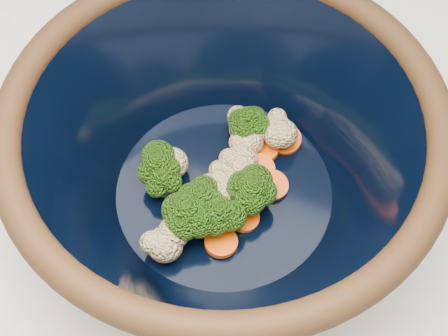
% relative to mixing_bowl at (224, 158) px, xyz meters
% --- Properties ---
extents(mixing_bowl, '(0.42, 0.42, 0.17)m').
position_rel_mixing_bowl_xyz_m(mixing_bowl, '(0.00, 0.00, 0.00)').
color(mixing_bowl, black).
rests_on(mixing_bowl, counter).
extents(vegetable_pile, '(0.14, 0.19, 0.06)m').
position_rel_mixing_bowl_xyz_m(vegetable_pile, '(-0.01, -0.01, -0.03)').
color(vegetable_pile, '#608442').
rests_on(vegetable_pile, mixing_bowl).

